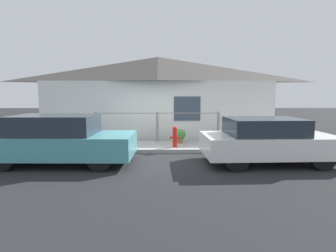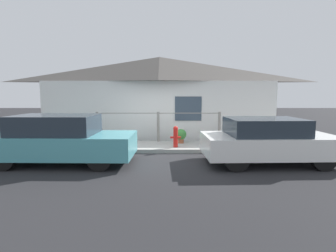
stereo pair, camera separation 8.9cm
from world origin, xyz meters
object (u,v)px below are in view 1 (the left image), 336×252
car_left (60,140)px  fire_hydrant (175,136)px  potted_plant_near_hydrant (180,135)px  car_right (267,140)px

car_left → fire_hydrant: 3.75m
fire_hydrant → potted_plant_near_hydrant: size_ratio=1.38×
car_right → fire_hydrant: car_right is taller
fire_hydrant → car_right: bearing=-33.3°
car_left → fire_hydrant: bearing=28.0°
car_left → car_right: bearing=1.1°
car_right → potted_plant_near_hydrant: (-2.35, 2.47, -0.23)m
car_right → fire_hydrant: 3.09m
fire_hydrant → potted_plant_near_hydrant: (0.23, 0.78, -0.08)m
fire_hydrant → car_left: bearing=-153.1°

